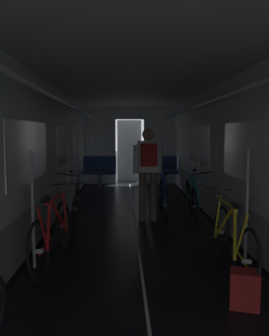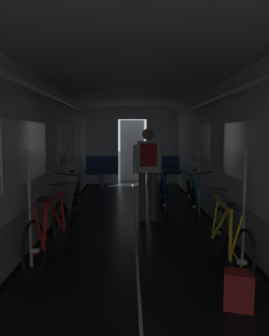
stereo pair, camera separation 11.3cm
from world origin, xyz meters
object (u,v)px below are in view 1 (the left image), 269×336
at_px(bicycle_red, 53,233).
at_px(backpack_on_floor, 245,289).
at_px(bench_seat_far_right, 161,169).
at_px(bicycle_yellow, 231,241).
at_px(bicycle_teal, 193,198).
at_px(bench_seat_far_left, 99,169).
at_px(bicycle_blue_in_aisle, 163,197).
at_px(person_cyclist_aisle, 148,166).
at_px(bicycle_silver, 75,200).

distance_m(bicycle_red, backpack_on_floor, 2.27).
xyz_separation_m(bench_seat_far_right, bicycle_yellow, (0.11, -6.23, -0.19)).
relative_size(bicycle_teal, backpack_on_floor, 4.98).
distance_m(bench_seat_far_left, bicycle_blue_in_aisle, 3.84).
bearing_deg(bench_seat_far_right, bicycle_blue_in_aisle, -95.48).
relative_size(bench_seat_far_left, person_cyclist_aisle, 0.58).
distance_m(bicycle_silver, bicycle_red, 2.13).
distance_m(bicycle_silver, bicycle_yellow, 3.26).
distance_m(bench_seat_far_left, person_cyclist_aisle, 4.01).
bearing_deg(bicycle_teal, bicycle_blue_in_aisle, 173.68).
relative_size(bench_seat_far_right, bicycle_red, 0.58).
bearing_deg(bench_seat_far_left, bench_seat_far_right, 0.00).
bearing_deg(bicycle_teal, bench_seat_far_right, 93.24).
bearing_deg(bicycle_teal, backpack_on_floor, -93.41).
bearing_deg(bench_seat_far_left, bicycle_silver, -92.99).
xyz_separation_m(bench_seat_far_left, bicycle_silver, (-0.20, -3.74, -0.19)).
xyz_separation_m(bicycle_silver, bicycle_teal, (2.20, 0.13, 0.00)).
xyz_separation_m(bicycle_red, bicycle_yellow, (2.07, -0.35, -0.00)).
relative_size(bicycle_silver, bicycle_red, 1.00).
height_order(bench_seat_far_left, bicycle_red, bench_seat_far_left).
bearing_deg(bicycle_red, bicycle_silver, 90.94).
distance_m(bench_seat_far_right, bicycle_silver, 4.25).
relative_size(bench_seat_far_right, bicycle_silver, 0.58).
distance_m(bench_seat_far_right, bicycle_red, 6.20).
height_order(bicycle_teal, bicycle_blue_in_aisle, bicycle_teal).
bearing_deg(bench_seat_far_right, backpack_on_floor, -89.98).
bearing_deg(bench_seat_far_right, bicycle_yellow, -88.95).
relative_size(bicycle_red, backpack_on_floor, 4.98).
bearing_deg(bicycle_silver, bicycle_red, -89.06).
bearing_deg(bicycle_blue_in_aisle, bench_seat_far_right, 84.52).
relative_size(bicycle_teal, bicycle_yellow, 1.00).
relative_size(bicycle_silver, person_cyclist_aisle, 1.01).
xyz_separation_m(person_cyclist_aisle, bicycle_blue_in_aisle, (0.32, 0.27, -0.63)).
relative_size(bench_seat_far_left, bicycle_red, 0.58).
bearing_deg(person_cyclist_aisle, bench_seat_far_left, 106.66).
distance_m(bench_seat_far_right, bicycle_yellow, 6.23).
distance_m(bicycle_red, bicycle_yellow, 2.10).
height_order(person_cyclist_aisle, bicycle_blue_in_aisle, person_cyclist_aisle).
relative_size(bench_seat_far_right, bicycle_teal, 0.58).
bearing_deg(bench_seat_far_right, bicycle_teal, -86.76).
bearing_deg(backpack_on_floor, person_cyclist_aisle, 101.75).
bearing_deg(bicycle_yellow, bench_seat_far_left, 107.09).
bearing_deg(bicycle_teal, bicycle_silver, -176.51).
xyz_separation_m(bench_seat_far_left, bicycle_yellow, (1.91, -6.23, -0.19)).
bearing_deg(bicycle_silver, bench_seat_far_left, 87.01).
distance_m(bicycle_red, bicycle_blue_in_aisle, 2.84).
relative_size(bench_seat_far_right, person_cyclist_aisle, 0.58).
bearing_deg(bicycle_red, bicycle_blue_in_aisle, 55.14).
height_order(bench_seat_far_left, bicycle_silver, bicycle_silver).
bearing_deg(bicycle_red, bench_seat_far_right, 71.54).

